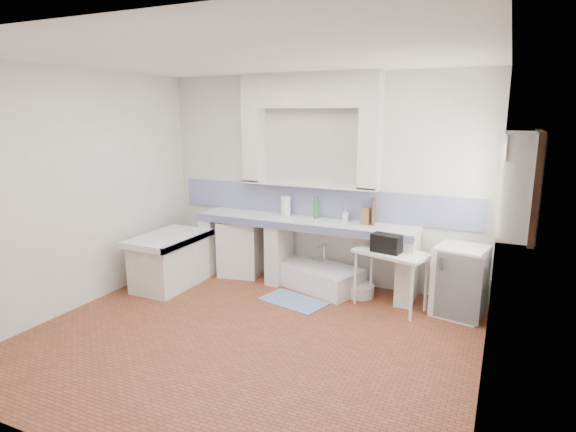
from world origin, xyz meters
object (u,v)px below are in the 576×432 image
at_px(sink, 318,277).
at_px(side_table, 390,280).
at_px(stove, 241,247).
at_px(fridge, 460,281).

relative_size(sink, side_table, 1.37).
distance_m(stove, sink, 1.23).
bearing_deg(stove, sink, -13.51).
height_order(side_table, fridge, fridge).
relative_size(sink, fridge, 1.41).
xyz_separation_m(stove, sink, (1.21, -0.05, -0.26)).
height_order(stove, side_table, stove).
distance_m(sink, side_table, 1.08).
distance_m(stove, side_table, 2.25).
distance_m(sink, fridge, 1.82).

